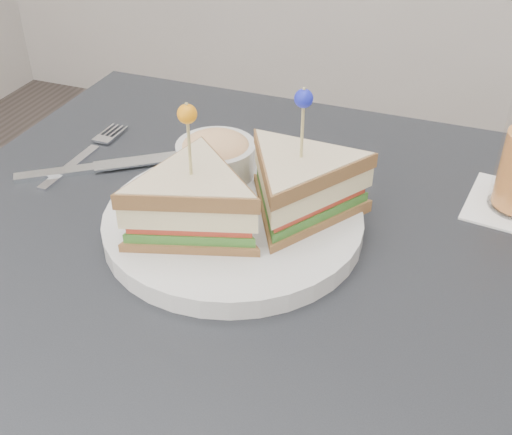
% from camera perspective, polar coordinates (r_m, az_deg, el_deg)
% --- Properties ---
extents(table, '(0.80, 0.80, 0.75)m').
position_cam_1_polar(table, '(0.73, -1.03, -8.42)').
color(table, black).
rests_on(table, ground).
extents(plate_meal, '(0.35, 0.34, 0.17)m').
position_cam_1_polar(plate_meal, '(0.69, -1.38, 1.92)').
color(plate_meal, silver).
rests_on(plate_meal, table).
extents(cutlery_fork, '(0.03, 0.18, 0.01)m').
position_cam_1_polar(cutlery_fork, '(0.89, -14.71, 5.65)').
color(cutlery_fork, silver).
rests_on(cutlery_fork, table).
extents(cutlery_knife, '(0.21, 0.16, 0.01)m').
position_cam_1_polar(cutlery_knife, '(0.85, -13.48, 4.43)').
color(cutlery_knife, white).
rests_on(cutlery_knife, table).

